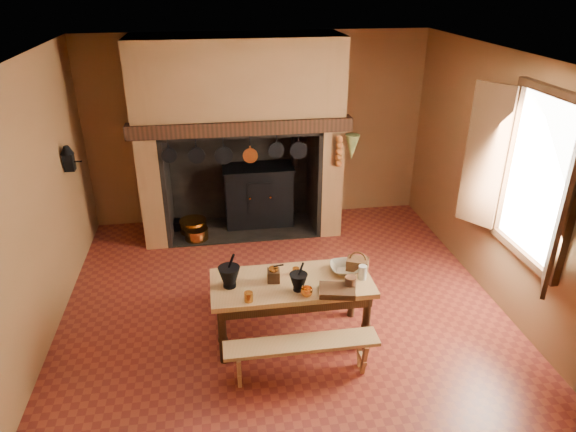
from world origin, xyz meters
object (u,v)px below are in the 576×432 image
object	(u,v)px
wicker_basket	(358,264)
coffee_grinder	(274,275)
iron_range	(259,195)
mixing_bowl	(345,268)
bench_front	(301,351)
work_table	(292,290)

from	to	relation	value
wicker_basket	coffee_grinder	bearing A→B (deg)	-150.75
iron_range	mixing_bowl	bearing A→B (deg)	-76.64
bench_front	coffee_grinder	bearing A→B (deg)	106.09
work_table	coffee_grinder	world-z (taller)	coffee_grinder
work_table	coffee_grinder	size ratio (longest dim) A/B	8.47
bench_front	coffee_grinder	distance (m)	0.80
wicker_basket	mixing_bowl	bearing A→B (deg)	-146.93
work_table	bench_front	xyz separation A→B (m)	(0.00, -0.59, -0.29)
mixing_bowl	work_table	bearing A→B (deg)	-170.85
wicker_basket	work_table	bearing A→B (deg)	-147.14
iron_range	wicker_basket	distance (m)	2.79
work_table	mixing_bowl	world-z (taller)	mixing_bowl
iron_range	bench_front	distance (m)	3.38
wicker_basket	bench_front	bearing A→B (deg)	-111.59
work_table	mixing_bowl	xyz separation A→B (m)	(0.58, 0.09, 0.15)
mixing_bowl	wicker_basket	world-z (taller)	wicker_basket
work_table	bench_front	world-z (taller)	work_table
coffee_grinder	wicker_basket	bearing A→B (deg)	11.66
bench_front	coffee_grinder	world-z (taller)	coffee_grinder
work_table	wicker_basket	world-z (taller)	wicker_basket
work_table	iron_range	bearing A→B (deg)	91.16
iron_range	bench_front	world-z (taller)	iron_range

